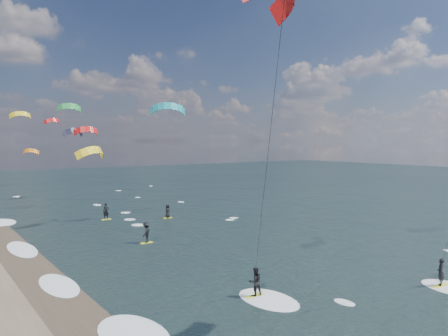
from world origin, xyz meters
TOP-DOWN VIEW (x-y plane):
  - ground at (0.00, 0.00)m, footprint 260.00×260.00m
  - wet_sand_strip at (-12.00, 10.00)m, footprint 3.00×240.00m
  - kitesurfer_near_b at (-5.12, 2.20)m, footprint 7.05×8.82m
  - far_kitesurfers at (-0.19, 27.04)m, footprint 8.60×14.03m
  - bg_kite_field at (0.75, 52.34)m, footprint 11.67×53.60m
  - shoreline_surf at (-10.80, 14.75)m, footprint 2.40×79.40m

SIDE VIEW (x-z plane):
  - ground at x=0.00m, z-range 0.00..0.00m
  - shoreline_surf at x=-10.80m, z-range -0.06..0.06m
  - wet_sand_strip at x=-12.00m, z-range 0.00..0.01m
  - far_kitesurfers at x=-0.19m, z-range -0.03..1.81m
  - kitesurfer_near_b at x=-5.12m, z-range 2.38..18.23m
  - bg_kite_field at x=0.75m, z-range 7.15..15.07m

